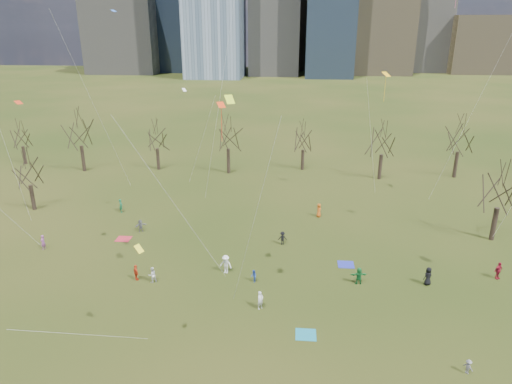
# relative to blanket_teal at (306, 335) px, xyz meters

# --- Properties ---
(ground) EXTENTS (500.00, 500.00, 0.00)m
(ground) POSITION_rel_blanket_teal_xyz_m (-5.03, 0.81, -0.01)
(ground) COLOR black
(ground) RESTS_ON ground
(bare_tree_row) EXTENTS (113.04, 29.80, 9.50)m
(bare_tree_row) POSITION_rel_blanket_teal_xyz_m (-5.12, 38.03, 6.10)
(bare_tree_row) COLOR black
(bare_tree_row) RESTS_ON ground
(blanket_teal) EXTENTS (1.60, 1.50, 0.03)m
(blanket_teal) POSITION_rel_blanket_teal_xyz_m (0.00, 0.00, 0.00)
(blanket_teal) COLOR teal
(blanket_teal) RESTS_ON ground
(blanket_navy) EXTENTS (1.60, 1.50, 0.03)m
(blanket_navy) POSITION_rel_blanket_teal_xyz_m (4.15, 11.51, 0.00)
(blanket_navy) COLOR #232DA6
(blanket_navy) RESTS_ON ground
(blanket_crimson) EXTENTS (1.60, 1.50, 0.03)m
(blanket_crimson) POSITION_rel_blanket_teal_xyz_m (-20.23, 15.22, 0.00)
(blanket_crimson) COLOR #B72433
(blanket_crimson) RESTS_ON ground
(person_1) EXTENTS (0.69, 0.70, 1.64)m
(person_1) POSITION_rel_blanket_teal_xyz_m (-3.80, 3.19, 0.80)
(person_1) COLOR silver
(person_1) RESTS_ON ground
(person_3) EXTENTS (0.76, 0.82, 1.11)m
(person_3) POSITION_rel_blanket_teal_xyz_m (11.01, -3.21, 0.54)
(person_3) COLOR slate
(person_3) RESTS_ON ground
(person_4) EXTENTS (0.90, 0.94, 1.58)m
(person_4) POSITION_rel_blanket_teal_xyz_m (-15.79, 6.76, 0.77)
(person_4) COLOR red
(person_4) RESTS_ON ground
(person_5) EXTENTS (1.59, 0.70, 1.66)m
(person_5) POSITION_rel_blanket_teal_xyz_m (4.95, 7.96, 0.81)
(person_5) COLOR #186C2F
(person_5) RESTS_ON ground
(person_6) EXTENTS (1.03, 0.91, 1.76)m
(person_6) POSITION_rel_blanket_teal_xyz_m (11.28, 8.37, 0.87)
(person_6) COLOR black
(person_6) RESTS_ON ground
(person_7) EXTENTS (0.48, 0.66, 1.66)m
(person_7) POSITION_rel_blanket_teal_xyz_m (-27.85, 12.07, 0.81)
(person_7) COLOR #9B4D92
(person_7) RESTS_ON ground
(person_8) EXTENTS (0.62, 0.70, 1.21)m
(person_8) POSITION_rel_blanket_teal_xyz_m (-4.76, 7.42, 0.59)
(person_8) COLOR #284DB0
(person_8) RESTS_ON ground
(person_9) EXTENTS (1.35, 1.00, 1.87)m
(person_9) POSITION_rel_blanket_teal_xyz_m (-7.61, 8.84, 0.92)
(person_9) COLOR white
(person_9) RESTS_ON ground
(person_10) EXTENTS (1.08, 0.87, 1.72)m
(person_10) POSITION_rel_blanket_teal_xyz_m (18.17, 10.06, 0.84)
(person_10) COLOR maroon
(person_10) RESTS_ON ground
(person_11) EXTENTS (1.33, 1.25, 1.50)m
(person_11) POSITION_rel_blanket_teal_xyz_m (-18.90, 17.32, 0.73)
(person_11) COLOR slate
(person_11) RESTS_ON ground
(person_12) EXTENTS (0.64, 0.91, 1.76)m
(person_12) POSITION_rel_blanket_teal_xyz_m (1.91, 23.68, 0.86)
(person_12) COLOR #CC5916
(person_12) RESTS_ON ground
(person_13) EXTENTS (0.62, 0.76, 1.78)m
(person_13) POSITION_rel_blanket_teal_xyz_m (-23.35, 22.92, 0.87)
(person_13) COLOR #17693F
(person_13) RESTS_ON ground
(person_14) EXTENTS (0.94, 0.92, 1.53)m
(person_14) POSITION_rel_blanket_teal_xyz_m (-14.17, 6.55, 0.75)
(person_14) COLOR silver
(person_14) RESTS_ON ground
(person_15) EXTENTS (1.04, 0.69, 1.52)m
(person_15) POSITION_rel_blanket_teal_xyz_m (-2.37, 15.50, 0.74)
(person_15) COLOR black
(person_15) RESTS_ON ground
(kites_airborne) EXTENTS (56.08, 43.99, 29.84)m
(kites_airborne) POSITION_rel_blanket_teal_xyz_m (-3.19, 16.17, 12.88)
(kites_airborne) COLOR #ED3D13
(kites_airborne) RESTS_ON ground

